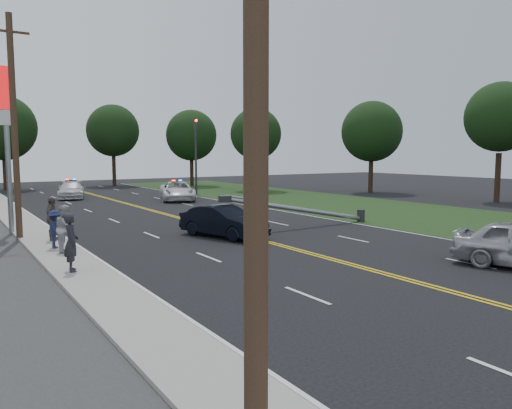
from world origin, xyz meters
TOP-DOWN VIEW (x-y plane):
  - ground at (0.00, 0.00)m, footprint 120.00×120.00m
  - sidewalk at (-8.40, 10.00)m, footprint 1.80×70.00m
  - grass_verge at (13.50, 10.00)m, footprint 12.00×80.00m
  - centerline_yellow at (0.00, 10.00)m, footprint 0.36×80.00m
  - traffic_signal at (8.30, 30.00)m, footprint 0.28×0.41m
  - fallen_streetlight at (4.19, 8.00)m, footprint 9.36×0.44m
  - utility_pole_near at (-9.20, -8.00)m, footprint 1.60×0.28m
  - utility_pole_mid at (-9.20, 12.00)m, footprint 1.60×0.28m
  - tree_6 at (-6.28, 45.59)m, footprint 6.79×6.79m
  - tree_7 at (5.42, 46.32)m, footprint 6.08×6.08m
  - tree_8 at (13.08, 41.14)m, footprint 5.93×5.93m
  - tree_9 at (15.57, 30.94)m, footprint 5.24×5.24m
  - tree_12 at (25.31, 10.44)m, footprint 5.46×5.46m
  - tree_13 at (23.70, 22.67)m, footprint 5.89×5.89m
  - crashed_sedan at (-1.02, 7.70)m, footprint 2.85×4.76m
  - emergency_a at (4.42, 25.56)m, footprint 4.23×6.16m
  - emergency_b at (-2.60, 32.01)m, footprint 3.23×5.33m
  - bystander_a at (-8.66, 3.99)m, footprint 0.52×0.73m
  - bystander_b at (-8.12, 7.43)m, footprint 0.93×1.06m
  - bystander_c at (-8.32, 8.43)m, footprint 0.58×1.00m
  - bystander_d at (-8.07, 10.41)m, footprint 0.94×1.21m

SIDE VIEW (x-z plane):
  - ground at x=0.00m, z-range 0.00..0.00m
  - grass_verge at x=13.50m, z-range 0.00..0.01m
  - centerline_yellow at x=0.00m, z-range 0.01..0.01m
  - sidewalk at x=-8.40m, z-range 0.00..0.12m
  - emergency_b at x=-2.60m, z-range 0.00..1.45m
  - crashed_sedan at x=-1.02m, z-range 0.00..1.48m
  - emergency_a at x=4.42m, z-range 0.00..1.57m
  - bystander_c at x=-8.32m, z-range 0.12..1.66m
  - fallen_streetlight at x=4.19m, z-range -0.04..1.88m
  - bystander_b at x=-8.12m, z-range 0.12..1.95m
  - bystander_a at x=-8.66m, z-range 0.12..2.02m
  - bystander_d at x=-8.07m, z-range 0.12..2.04m
  - traffic_signal at x=8.30m, z-range 0.68..7.73m
  - utility_pole_near at x=-9.20m, z-range 0.08..10.08m
  - utility_pole_mid at x=-9.20m, z-range 0.08..10.08m
  - tree_9 at x=15.57m, z-range 1.59..10.06m
  - tree_8 at x=13.08m, z-range 1.47..10.38m
  - tree_13 at x=23.70m, z-range 1.50..10.43m
  - tree_7 at x=5.42m, z-range 1.71..11.25m
  - tree_6 at x=-6.28m, z-range 1.54..11.44m
  - tree_12 at x=25.31m, z-range 1.97..11.43m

